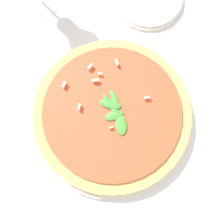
% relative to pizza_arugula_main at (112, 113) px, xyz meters
% --- Properties ---
extents(ground_plane, '(6.00, 6.00, 0.00)m').
position_rel_pizza_arugula_main_xyz_m(ground_plane, '(0.01, 0.04, -0.02)').
color(ground_plane, silver).
extents(pizza_arugula_main, '(0.36, 0.36, 0.05)m').
position_rel_pizza_arugula_main_xyz_m(pizza_arugula_main, '(0.00, 0.00, 0.00)').
color(pizza_arugula_main, silver).
rests_on(pizza_arugula_main, ground_plane).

